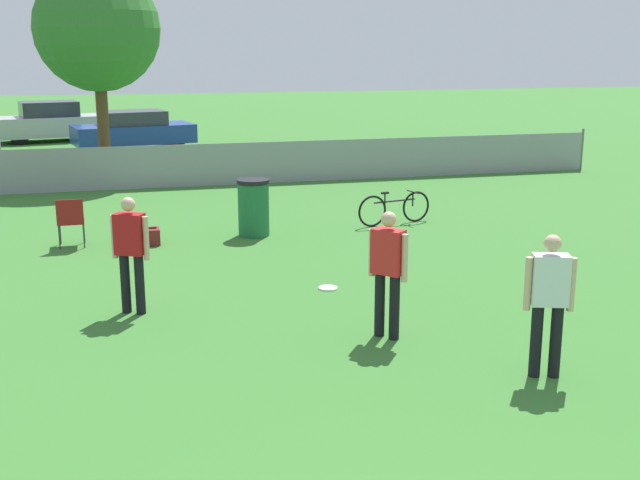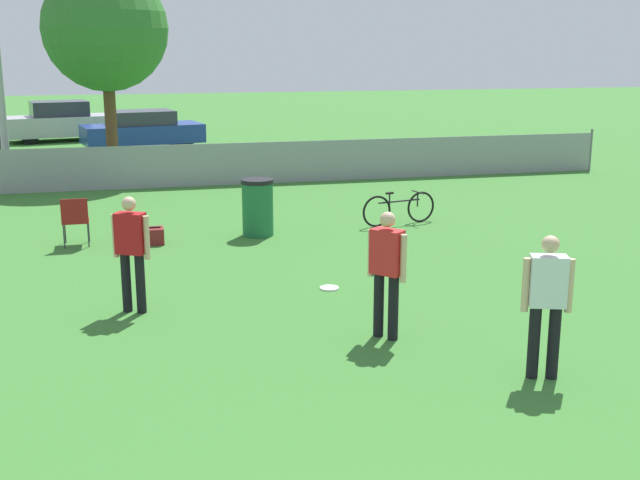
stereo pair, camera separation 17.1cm
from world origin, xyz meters
The scene contains 12 objects.
fence_backline centered at (0.00, 18.00, 0.55)m, with size 24.33×0.07×1.21m.
tree_near_pole centered at (-1.48, 19.99, 4.00)m, with size 3.34×3.34×5.69m.
player_defender_red centered at (-1.18, 7.97, 0.93)m, with size 0.49×0.38×1.62m.
player_receiver_white centered at (3.15, 4.58, 0.93)m, with size 0.53×0.33×1.62m.
player_thrower_red centered at (1.87, 6.19, 0.93)m, with size 0.42×0.44×1.62m.
frisbee_disc centered at (1.70, 8.37, 0.01)m, with size 0.29×0.29×0.03m.
folding_chair_sideline centered at (-2.12, 12.05, 0.53)m, with size 0.48×0.48×0.91m.
bicycle_sideline centered at (4.21, 12.35, 0.34)m, with size 1.67×0.51×0.69m.
trash_bin centered at (1.25, 12.11, 0.55)m, with size 0.63×0.63×1.10m.
gear_bag_sideline centered at (-0.90, 11.89, 0.15)m, with size 0.66×0.36×0.32m.
parked_car_silver centered at (-3.47, 29.56, 0.73)m, with size 4.20×2.45×1.51m.
parked_car_blue centered at (-0.49, 26.25, 0.67)m, with size 4.38×2.60×1.35m.
Camera 1 is at (-1.39, -2.81, 3.58)m, focal length 45.00 mm.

